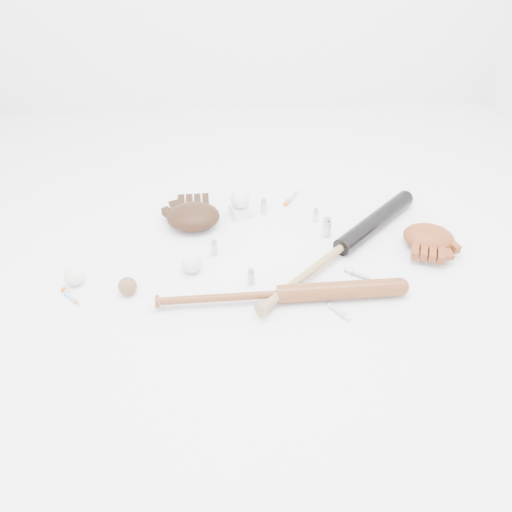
{
  "coord_description": "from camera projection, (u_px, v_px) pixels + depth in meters",
  "views": [
    {
      "loc": [
        -0.14,
        -1.45,
        1.23
      ],
      "look_at": [
        -0.04,
        -0.02,
        0.06
      ],
      "focal_mm": 35.0,
      "sensor_mm": 36.0,
      "label": 1
    }
  ],
  "objects": [
    {
      "name": "syringe_0",
      "position": [
        71.0,
        297.0,
        1.76
      ],
      "size": [
        0.11,
        0.12,
        0.02
      ],
      "primitive_type": null,
      "rotation": [
        0.0,
        0.0,
        -0.84
      ],
      "color": "#ADBCC6",
      "rests_on": "ground"
    },
    {
      "name": "glove_dark",
      "position": [
        193.0,
        216.0,
        2.07
      ],
      "size": [
        0.27,
        0.27,
        0.1
      ],
      "primitive_type": null,
      "rotation": [
        0.0,
        0.0,
        0.03
      ],
      "color": "black",
      "rests_on": "ground"
    },
    {
      "name": "baseball_on_pedestal",
      "position": [
        240.0,
        199.0,
        2.11
      ],
      "size": [
        0.08,
        0.08,
        0.08
      ],
      "primitive_type": "sphere",
      "color": "white",
      "rests_on": "pedestal"
    },
    {
      "name": "vial_0",
      "position": [
        264.0,
        206.0,
        2.15
      ],
      "size": [
        0.03,
        0.03,
        0.07
      ],
      "primitive_type": "cylinder",
      "color": "#B5C0C7",
      "rests_on": "ground"
    },
    {
      "name": "bat_wood",
      "position": [
        280.0,
        294.0,
        1.73
      ],
      "size": [
        0.91,
        0.08,
        0.07
      ],
      "primitive_type": null,
      "rotation": [
        0.0,
        0.0,
        0.02
      ],
      "color": "brown",
      "rests_on": "ground"
    },
    {
      "name": "baseball_left",
      "position": [
        74.0,
        276.0,
        1.8
      ],
      "size": [
        0.07,
        0.07,
        0.07
      ],
      "primitive_type": "sphere",
      "color": "white",
      "rests_on": "ground"
    },
    {
      "name": "vial_2",
      "position": [
        214.0,
        248.0,
        1.93
      ],
      "size": [
        0.03,
        0.03,
        0.07
      ],
      "primitive_type": "cylinder",
      "color": "#B5C0C7",
      "rests_on": "ground"
    },
    {
      "name": "syringe_1",
      "position": [
        337.0,
        311.0,
        1.7
      ],
      "size": [
        0.1,
        0.12,
        0.02
      ],
      "primitive_type": null,
      "rotation": [
        0.0,
        0.0,
        2.21
      ],
      "color": "#ADBCC6",
      "rests_on": "ground"
    },
    {
      "name": "vial_3",
      "position": [
        327.0,
        227.0,
        2.02
      ],
      "size": [
        0.04,
        0.04,
        0.08
      ],
      "primitive_type": "cylinder",
      "color": "#B5C0C7",
      "rests_on": "ground"
    },
    {
      "name": "pedestal",
      "position": [
        240.0,
        211.0,
        2.15
      ],
      "size": [
        0.1,
        0.1,
        0.04
      ],
      "primitive_type": "cube",
      "rotation": [
        0.0,
        0.0,
        0.36
      ],
      "color": "white",
      "rests_on": "ground"
    },
    {
      "name": "trading_card",
      "position": [
        189.0,
        215.0,
        2.16
      ],
      "size": [
        0.07,
        0.09,
        0.0
      ],
      "primitive_type": "cube",
      "rotation": [
        0.0,
        0.0,
        -0.1
      ],
      "color": "#BE8D22",
      "rests_on": "ground"
    },
    {
      "name": "syringe_3",
      "position": [
        361.0,
        275.0,
        1.84
      ],
      "size": [
        0.14,
        0.11,
        0.02
      ],
      "primitive_type": null,
      "rotation": [
        0.0,
        0.0,
        -0.61
      ],
      "color": "#ADBCC6",
      "rests_on": "ground"
    },
    {
      "name": "baseball_mid",
      "position": [
        191.0,
        263.0,
        1.85
      ],
      "size": [
        0.08,
        0.08,
        0.08
      ],
      "primitive_type": "sphere",
      "color": "white",
      "rests_on": "ground"
    },
    {
      "name": "vial_4",
      "position": [
        251.0,
        277.0,
        1.8
      ],
      "size": [
        0.03,
        0.03,
        0.07
      ],
      "primitive_type": "cylinder",
      "color": "#B5C0C7",
      "rests_on": "ground"
    },
    {
      "name": "glove_tan",
      "position": [
        429.0,
        237.0,
        1.97
      ],
      "size": [
        0.3,
        0.3,
        0.09
      ],
      "primitive_type": null,
      "rotation": [
        0.0,
        0.0,
        2.79
      ],
      "color": "brown",
      "rests_on": "ground"
    },
    {
      "name": "baseball_aged",
      "position": [
        128.0,
        286.0,
        1.76
      ],
      "size": [
        0.07,
        0.07,
        0.07
      ],
      "primitive_type": "sphere",
      "color": "brown",
      "rests_on": "ground"
    },
    {
      "name": "syringe_2",
      "position": [
        291.0,
        198.0,
        2.26
      ],
      "size": [
        0.11,
        0.15,
        0.02
      ],
      "primitive_type": null,
      "rotation": [
        0.0,
        0.0,
        1.01
      ],
      "color": "#ADBCC6",
      "rests_on": "ground"
    },
    {
      "name": "vial_1",
      "position": [
        316.0,
        215.0,
        2.12
      ],
      "size": [
        0.02,
        0.02,
        0.06
      ],
      "primitive_type": "cylinder",
      "color": "#B5C0C7",
      "rests_on": "ground"
    },
    {
      "name": "bat_dark",
      "position": [
        342.0,
        247.0,
        1.93
      ],
      "size": [
        0.78,
        0.74,
        0.07
      ],
      "primitive_type": null,
      "rotation": [
        0.0,
        0.0,
        0.75
      ],
      "color": "black",
      "rests_on": "ground"
    },
    {
      "name": "baseball_upper",
      "position": [
        206.0,
        217.0,
        2.08
      ],
      "size": [
        0.08,
        0.08,
        0.08
      ],
      "primitive_type": "sphere",
      "color": "white",
      "rests_on": "ground"
    }
  ]
}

